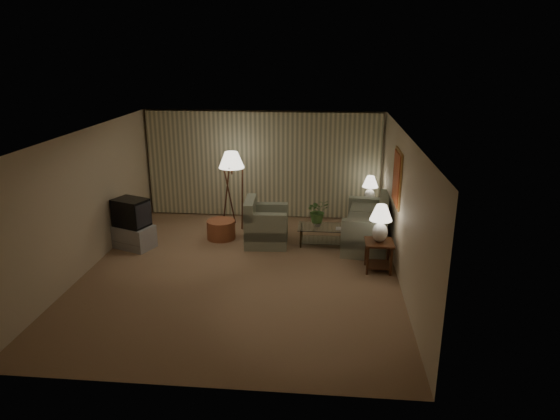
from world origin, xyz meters
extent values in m
plane|color=#9C7856|center=(0.00, 0.00, 0.00)|extent=(7.00, 7.00, 0.00)
cube|color=beige|center=(0.00, 3.50, 1.35)|extent=(6.00, 0.04, 2.70)
cube|color=beige|center=(-3.00, 0.00, 1.35)|extent=(0.04, 7.00, 2.70)
cube|color=beige|center=(3.00, 0.00, 1.35)|extent=(0.04, 7.00, 2.70)
cube|color=white|center=(0.00, 0.00, 2.70)|extent=(6.00, 7.00, 0.04)
cube|color=beige|center=(0.00, 3.42, 1.35)|extent=(5.85, 0.12, 2.65)
cube|color=#C08743|center=(2.98, 0.80, 1.75)|extent=(0.03, 0.90, 1.10)
cube|color=#AF3220|center=(2.95, 0.80, 1.75)|extent=(0.02, 0.80, 1.00)
cube|color=gray|center=(2.50, 1.67, 0.22)|extent=(2.08, 1.39, 0.43)
cube|color=gray|center=(0.31, 1.51, 0.21)|extent=(1.06, 1.01, 0.43)
cube|color=#3B2010|center=(2.65, 0.32, 0.58)|extent=(0.54, 0.54, 0.04)
cube|color=#3B2010|center=(2.65, 0.32, 0.12)|extent=(0.46, 0.46, 0.02)
cylinder|color=#3B2010|center=(2.43, 0.10, 0.28)|extent=(0.05, 0.05, 0.56)
cylinder|color=#3B2010|center=(2.43, 0.54, 0.28)|extent=(0.05, 0.05, 0.56)
cylinder|color=#3B2010|center=(2.87, 0.10, 0.28)|extent=(0.05, 0.05, 0.56)
cylinder|color=#3B2010|center=(2.87, 0.54, 0.28)|extent=(0.05, 0.05, 0.56)
cube|color=#3B2010|center=(2.65, 2.90, 0.58)|extent=(0.45, 0.38, 0.04)
cube|color=#3B2010|center=(2.65, 2.90, 0.12)|extent=(0.38, 0.32, 0.02)
cylinder|color=#3B2010|center=(2.47, 2.76, 0.28)|extent=(0.05, 0.05, 0.56)
cylinder|color=#3B2010|center=(2.47, 3.04, 0.28)|extent=(0.05, 0.05, 0.56)
cylinder|color=#3B2010|center=(2.83, 2.76, 0.28)|extent=(0.05, 0.05, 0.56)
cylinder|color=#3B2010|center=(2.83, 3.04, 0.28)|extent=(0.05, 0.05, 0.56)
ellipsoid|color=silver|center=(2.65, 0.32, 0.79)|extent=(0.30, 0.30, 0.38)
cylinder|color=silver|center=(2.65, 0.32, 1.02)|extent=(0.03, 0.03, 0.09)
cone|color=white|center=(2.65, 0.32, 1.19)|extent=(0.43, 0.43, 0.30)
ellipsoid|color=silver|center=(2.65, 2.90, 0.77)|extent=(0.27, 0.27, 0.33)
cylinder|color=silver|center=(2.65, 2.90, 0.97)|extent=(0.03, 0.03, 0.08)
cone|color=white|center=(2.65, 2.90, 1.12)|extent=(0.38, 0.38, 0.27)
cube|color=silver|center=(1.58, 1.57, 0.41)|extent=(1.15, 0.63, 0.02)
cube|color=silver|center=(1.58, 1.57, 0.10)|extent=(1.07, 0.54, 0.01)
cylinder|color=#3F2F19|center=(1.08, 1.33, 0.20)|extent=(0.04, 0.04, 0.40)
cylinder|color=#3F2F19|center=(1.08, 1.81, 0.20)|extent=(0.04, 0.04, 0.40)
cylinder|color=#3F2F19|center=(2.09, 1.33, 0.20)|extent=(0.04, 0.04, 0.40)
cylinder|color=#3F2F19|center=(2.09, 1.81, 0.20)|extent=(0.04, 0.04, 0.40)
cube|color=#9B9B9D|center=(-2.55, 1.02, 0.25)|extent=(1.24, 1.14, 0.50)
cube|color=black|center=(-2.55, 1.02, 0.80)|extent=(1.04, 0.98, 0.60)
cylinder|color=#3B2010|center=(-0.62, 2.51, 1.45)|extent=(0.04, 0.04, 0.27)
cone|color=white|center=(-0.62, 2.51, 1.67)|extent=(0.60, 0.60, 0.38)
cylinder|color=#984B33|center=(-0.76, 1.73, 0.21)|extent=(0.79, 0.79, 0.43)
imported|color=white|center=(1.43, 1.57, 0.50)|extent=(0.18, 0.18, 0.17)
imported|color=#4D7F38|center=(1.43, 1.57, 0.85)|extent=(0.60, 0.56, 0.53)
imported|color=olive|center=(1.83, 1.47, 0.42)|extent=(0.16, 0.21, 0.02)
camera|label=1|loc=(1.58, -8.77, 4.16)|focal=32.00mm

